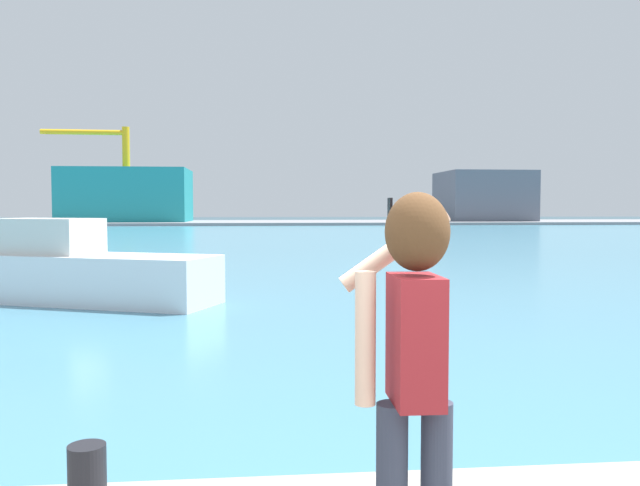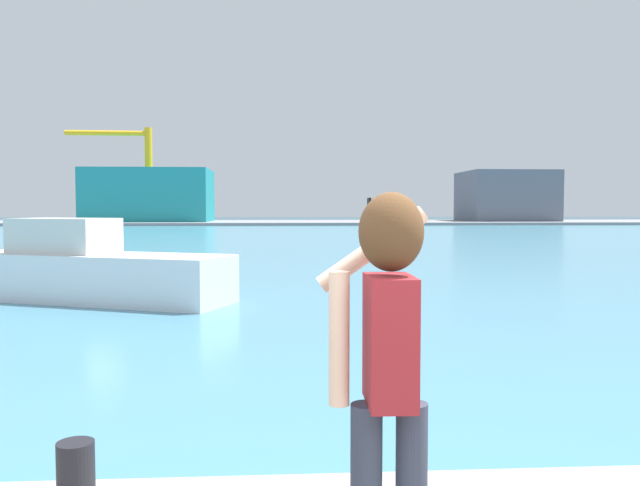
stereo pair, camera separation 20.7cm
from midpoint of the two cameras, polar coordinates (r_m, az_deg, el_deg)
The scene contains 9 objects.
ground_plane at distance 52.04m, azimuth -2.59°, elevation 0.52°, with size 220.00×220.00×0.00m, color #334751.
harbor_water at distance 54.04m, azimuth -2.63°, elevation 0.63°, with size 140.00×100.00×0.02m, color teal.
far_shore_dock at distance 94.01m, azimuth -3.07°, elevation 1.81°, with size 140.00×20.00×0.39m, color gray.
person_photographer at distance 2.87m, azimuth 8.01°, elevation -9.12°, with size 0.52×0.55×1.74m.
harbor_bollard at distance 4.20m, azimuth -19.28°, elevation -18.22°, with size 0.22×0.22×0.31m, color black.
boat_moored at distance 17.35m, azimuth -19.29°, elevation -2.29°, with size 7.31×4.51×2.08m.
warehouse_left at distance 96.45m, azimuth -14.66°, elevation 4.07°, with size 17.25×12.01×7.45m, color teal.
warehouse_right at distance 101.54m, azimuth 16.06°, elevation 3.98°, with size 12.53×12.12×7.38m, color slate.
port_crane at distance 93.57m, azimuth -15.77°, elevation 6.82°, with size 11.64×1.21×12.99m.
Camera 2 is at (-0.85, -1.98, 2.37)m, focal length 36.41 mm.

